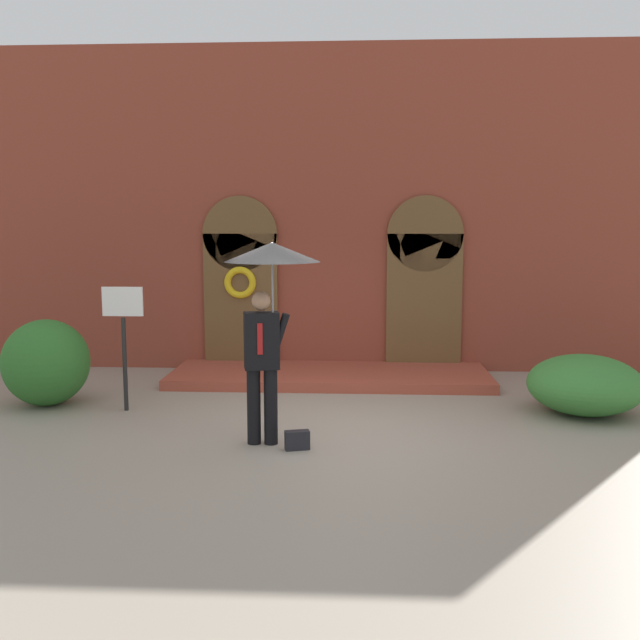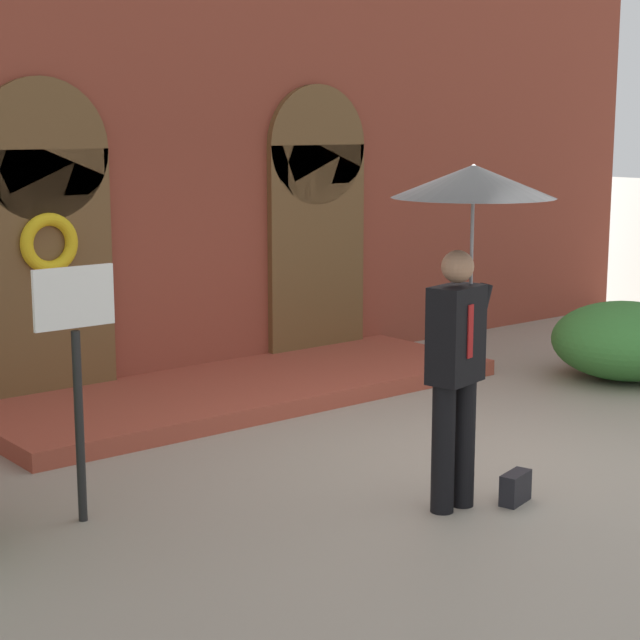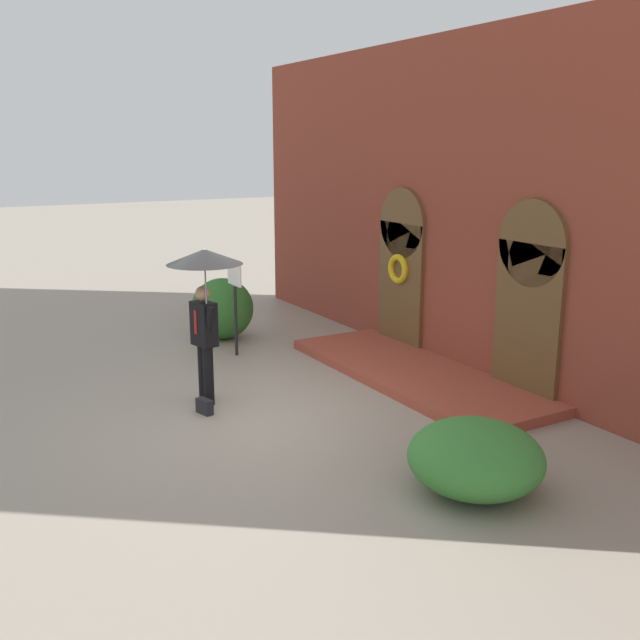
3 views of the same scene
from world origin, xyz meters
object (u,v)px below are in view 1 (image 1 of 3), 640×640
(shrub_left, at_px, (46,362))
(shrub_right, at_px, (585,385))
(handbag, at_px, (297,440))
(person_with_umbrella, at_px, (269,282))
(sign_post, at_px, (123,327))

(shrub_left, relative_size, shrub_right, 0.81)
(handbag, height_order, shrub_right, shrub_right)
(person_with_umbrella, xyz_separation_m, handbag, (0.33, -0.20, -1.80))
(sign_post, distance_m, shrub_right, 6.34)
(person_with_umbrella, relative_size, shrub_left, 1.89)
(handbag, height_order, shrub_left, shrub_left)
(shrub_left, bearing_deg, shrub_right, -0.50)
(handbag, height_order, sign_post, sign_post)
(sign_post, distance_m, shrub_left, 1.36)
(handbag, relative_size, sign_post, 0.16)
(sign_post, xyz_separation_m, shrub_left, (-1.22, 0.24, -0.55))
(person_with_umbrella, bearing_deg, shrub_left, 154.37)
(person_with_umbrella, height_order, handbag, person_with_umbrella)
(person_with_umbrella, distance_m, shrub_right, 4.64)
(handbag, relative_size, shrub_left, 0.22)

